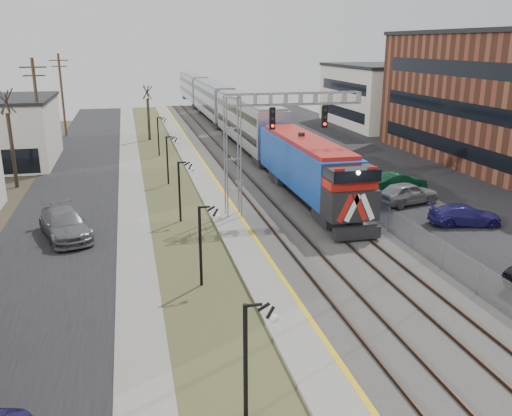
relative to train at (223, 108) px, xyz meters
name	(u,v)px	position (x,y,z in m)	size (l,w,h in m)	color
street_west	(70,200)	(-17.00, -30.96, -2.90)	(7.00, 120.00, 0.04)	black
sidewalk	(132,196)	(-12.50, -30.96, -2.88)	(2.00, 120.00, 0.08)	gray
grass_median	(172,194)	(-9.50, -30.96, -2.89)	(4.00, 120.00, 0.06)	#474E2A
platform	(210,190)	(-6.50, -30.96, -2.80)	(2.00, 120.00, 0.24)	gray
ballast_bed	(272,187)	(-1.50, -30.96, -2.82)	(8.00, 120.00, 0.20)	#595651
parking_lot	(407,179)	(10.50, -30.96, -2.90)	(16.00, 120.00, 0.04)	black
platform_edge	(221,188)	(-5.62, -30.96, -2.67)	(0.24, 120.00, 0.01)	gold
track_near	(247,186)	(-3.50, -30.96, -2.64)	(1.58, 120.00, 0.15)	#2D2119
track_far	(290,184)	(0.00, -30.96, -2.64)	(1.58, 120.00, 0.15)	#2D2119
train	(223,108)	(0.00, 0.00, 0.00)	(3.00, 85.85, 5.33)	#1441A4
signal_gantry	(259,134)	(-4.28, -37.97, 2.67)	(9.00, 1.07, 8.15)	gray
lampposts	(200,245)	(-9.50, -47.68, -0.92)	(0.14, 62.14, 4.00)	black
fence	(321,175)	(2.70, -30.96, -2.12)	(0.04, 120.00, 1.60)	gray
bare_trees	(56,155)	(-18.16, -27.05, -0.22)	(12.30, 42.30, 5.95)	#382D23
car_lot_d	(465,216)	(8.06, -42.83, -2.27)	(1.83, 4.49, 1.30)	navy
car_lot_e	(407,194)	(6.79, -37.68, -2.11)	(1.92, 4.77, 1.63)	gray
car_lot_f	(398,183)	(7.85, -34.31, -2.18)	(1.55, 4.46, 1.47)	#0B371F
car_street_b	(65,225)	(-16.49, -39.39, -2.09)	(2.31, 5.68, 1.65)	slate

